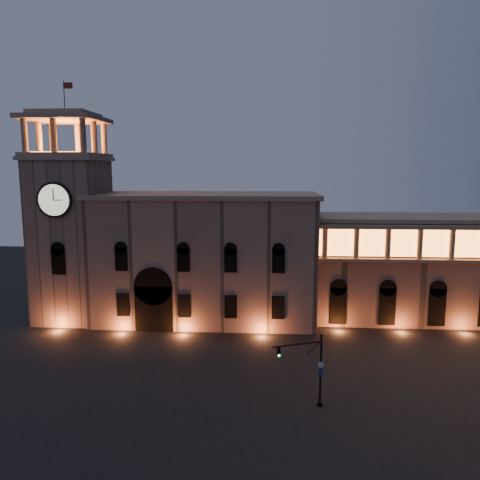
% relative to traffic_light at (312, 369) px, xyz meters
% --- Properties ---
extents(ground, '(160.00, 160.00, 0.00)m').
position_rel_traffic_light_xyz_m(ground, '(-10.69, 2.41, -3.50)').
color(ground, black).
rests_on(ground, ground).
extents(government_building, '(30.80, 12.80, 17.60)m').
position_rel_traffic_light_xyz_m(government_building, '(-12.76, 24.34, 5.27)').
color(government_building, '#806153').
rests_on(government_building, ground).
extents(clock_tower, '(9.80, 9.80, 32.40)m').
position_rel_traffic_light_xyz_m(clock_tower, '(-31.19, 23.38, 9.00)').
color(clock_tower, '#806153').
rests_on(clock_tower, ground).
extents(colonnade_wing, '(40.60, 11.50, 14.50)m').
position_rel_traffic_light_xyz_m(colonnade_wing, '(21.31, 26.33, 3.83)').
color(colonnade_wing, '#7B5D4E').
rests_on(colonnade_wing, ground).
extents(traffic_light, '(4.57, 2.00, 6.67)m').
position_rel_traffic_light_xyz_m(traffic_light, '(0.00, 0.00, 0.00)').
color(traffic_light, black).
rests_on(traffic_light, ground).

